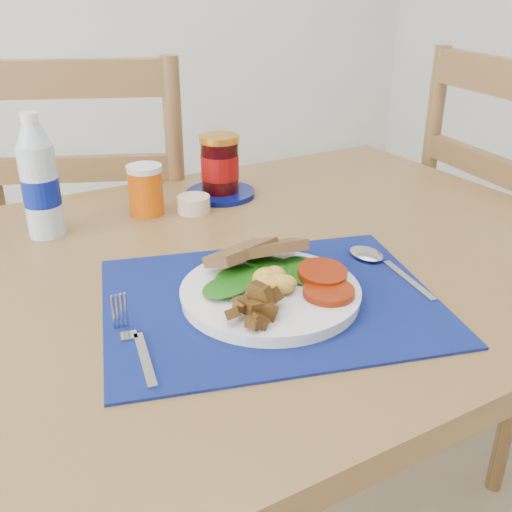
{
  "coord_description": "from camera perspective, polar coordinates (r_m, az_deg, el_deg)",
  "views": [
    {
      "loc": [
        -0.35,
        -0.57,
        1.17
      ],
      "look_at": [
        0.04,
        0.1,
        0.8
      ],
      "focal_mm": 42.0,
      "sensor_mm": 36.0,
      "label": 1
    }
  ],
  "objects": [
    {
      "name": "table",
      "position": [
        0.98,
        -4.87,
        -5.42
      ],
      "size": [
        1.4,
        0.9,
        0.75
      ],
      "color": "brown",
      "rests_on": "ground"
    },
    {
      "name": "chair_far",
      "position": [
        1.55,
        -14.64,
        3.57
      ],
      "size": [
        0.6,
        0.59,
        1.23
      ],
      "rotation": [
        0.0,
        0.0,
        2.72
      ],
      "color": "brown",
      "rests_on": "ground"
    },
    {
      "name": "placemat",
      "position": [
        0.84,
        1.36,
        -4.2
      ],
      "size": [
        0.54,
        0.47,
        0.0
      ],
      "primitive_type": "cube",
      "rotation": [
        0.0,
        0.0,
        -0.29
      ],
      "color": "black",
      "rests_on": "table"
    },
    {
      "name": "breakfast_plate",
      "position": [
        0.83,
        1.21,
        -3.24
      ],
      "size": [
        0.25,
        0.25,
        0.06
      ],
      "rotation": [
        0.0,
        0.0,
        0.09
      ],
      "color": "silver",
      "rests_on": "placemat"
    },
    {
      "name": "fork",
      "position": [
        0.76,
        -11.5,
        -8.24
      ],
      "size": [
        0.03,
        0.16,
        0.0
      ],
      "rotation": [
        0.0,
        0.0,
        -0.2
      ],
      "color": "#B2B5BA",
      "rests_on": "placemat"
    },
    {
      "name": "spoon",
      "position": [
        0.96,
        11.54,
        -0.58
      ],
      "size": [
        0.05,
        0.2,
        0.01
      ],
      "rotation": [
        0.0,
        0.0,
        -0.19
      ],
      "color": "#B2B5BA",
      "rests_on": "placemat"
    },
    {
      "name": "water_bottle",
      "position": [
        1.09,
        -19.89,
        6.55
      ],
      "size": [
        0.06,
        0.06,
        0.22
      ],
      "color": "#ADBFCC",
      "rests_on": "table"
    },
    {
      "name": "juice_glass",
      "position": [
        1.15,
        -10.44,
        6.08
      ],
      "size": [
        0.06,
        0.06,
        0.09
      ],
      "primitive_type": "cylinder",
      "color": "#CF4F05",
      "rests_on": "table"
    },
    {
      "name": "ramekin",
      "position": [
        1.16,
        -5.96,
        4.94
      ],
      "size": [
        0.06,
        0.06,
        0.03
      ],
      "primitive_type": "cylinder",
      "color": "beige",
      "rests_on": "table"
    },
    {
      "name": "jam_on_saucer",
      "position": [
        1.23,
        -3.45,
        8.21
      ],
      "size": [
        0.14,
        0.14,
        0.13
      ],
      "color": "#050E57",
      "rests_on": "table"
    }
  ]
}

